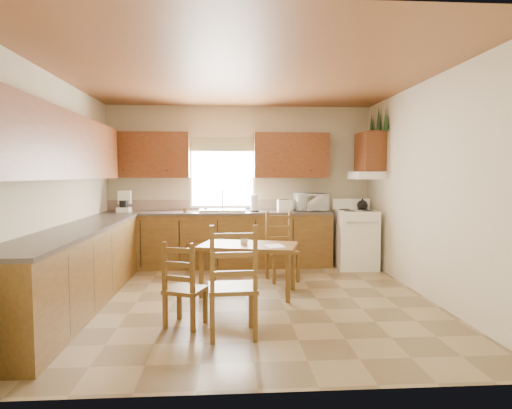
{
  "coord_description": "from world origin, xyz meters",
  "views": [
    {
      "loc": [
        -0.21,
        -5.14,
        1.53
      ],
      "look_at": [
        0.15,
        0.3,
        1.15
      ],
      "focal_mm": 30.0,
      "sensor_mm": 36.0,
      "label": 1
    }
  ],
  "objects": [
    {
      "name": "floor",
      "position": [
        0.0,
        0.0,
        0.0
      ],
      "size": [
        4.5,
        4.5,
        0.0
      ],
      "primitive_type": "plane",
      "color": "olive",
      "rests_on": "ground"
    },
    {
      "name": "ceiling",
      "position": [
        0.0,
        0.0,
        2.7
      ],
      "size": [
        4.5,
        4.5,
        0.0
      ],
      "primitive_type": "plane",
      "color": "brown",
      "rests_on": "floor"
    },
    {
      "name": "wall_left",
      "position": [
        -2.25,
        0.0,
        1.35
      ],
      "size": [
        4.5,
        4.5,
        0.0
      ],
      "primitive_type": "plane",
      "color": "beige",
      "rests_on": "floor"
    },
    {
      "name": "wall_right",
      "position": [
        2.25,
        0.0,
        1.35
      ],
      "size": [
        4.5,
        4.5,
        0.0
      ],
      "primitive_type": "plane",
      "color": "beige",
      "rests_on": "floor"
    },
    {
      "name": "wall_back",
      "position": [
        0.0,
        2.25,
        1.35
      ],
      "size": [
        4.5,
        4.5,
        0.0
      ],
      "primitive_type": "plane",
      "color": "beige",
      "rests_on": "floor"
    },
    {
      "name": "wall_front",
      "position": [
        0.0,
        -2.25,
        1.35
      ],
      "size": [
        4.5,
        4.5,
        0.0
      ],
      "primitive_type": "plane",
      "color": "beige",
      "rests_on": "floor"
    },
    {
      "name": "lower_cab_back",
      "position": [
        -0.38,
        1.95,
        0.44
      ],
      "size": [
        3.75,
        0.6,
        0.88
      ],
      "primitive_type": "cube",
      "color": "brown",
      "rests_on": "floor"
    },
    {
      "name": "lower_cab_left",
      "position": [
        -1.95,
        -0.15,
        0.44
      ],
      "size": [
        0.6,
        3.6,
        0.88
      ],
      "primitive_type": "cube",
      "color": "brown",
      "rests_on": "floor"
    },
    {
      "name": "counter_back",
      "position": [
        -0.38,
        1.95,
        0.9
      ],
      "size": [
        3.75,
        0.63,
        0.04
      ],
      "primitive_type": "cube",
      "color": "#4D433D",
      "rests_on": "lower_cab_back"
    },
    {
      "name": "counter_left",
      "position": [
        -1.95,
        -0.15,
        0.9
      ],
      "size": [
        0.63,
        3.6,
        0.04
      ],
      "primitive_type": "cube",
      "color": "#4D433D",
      "rests_on": "lower_cab_left"
    },
    {
      "name": "backsplash",
      "position": [
        -0.38,
        2.24,
        1.01
      ],
      "size": [
        3.75,
        0.01,
        0.18
      ],
      "primitive_type": "cube",
      "color": "gray",
      "rests_on": "counter_back"
    },
    {
      "name": "upper_cab_back_left",
      "position": [
        -1.55,
        2.08,
        1.85
      ],
      "size": [
        1.41,
        0.33,
        0.75
      ],
      "primitive_type": "cube",
      "color": "brown",
      "rests_on": "wall_back"
    },
    {
      "name": "upper_cab_back_right",
      "position": [
        0.86,
        2.08,
        1.85
      ],
      "size": [
        1.25,
        0.33,
        0.75
      ],
      "primitive_type": "cube",
      "color": "brown",
      "rests_on": "wall_back"
    },
    {
      "name": "upper_cab_left",
      "position": [
        -2.08,
        -0.15,
        1.85
      ],
      "size": [
        0.33,
        3.6,
        0.75
      ],
      "primitive_type": "cube",
      "color": "brown",
      "rests_on": "wall_left"
    },
    {
      "name": "upper_cab_stove",
      "position": [
        2.08,
        1.65,
        1.9
      ],
      "size": [
        0.33,
        0.62,
        0.62
      ],
      "primitive_type": "cube",
      "color": "brown",
      "rests_on": "wall_right"
    },
    {
      "name": "range_hood",
      "position": [
        2.03,
        1.65,
        1.52
      ],
      "size": [
        0.44,
        0.62,
        0.12
      ],
      "primitive_type": "cube",
      "color": "white",
      "rests_on": "wall_right"
    },
    {
      "name": "window_frame",
      "position": [
        -0.3,
        2.22,
        1.55
      ],
      "size": [
        1.13,
        0.02,
        1.18
      ],
      "primitive_type": "cube",
      "color": "white",
      "rests_on": "wall_back"
    },
    {
      "name": "window_pane",
      "position": [
        -0.3,
        2.21,
        1.55
      ],
      "size": [
        1.05,
        0.01,
        1.1
      ],
      "primitive_type": "cube",
      "color": "white",
      "rests_on": "wall_back"
    },
    {
      "name": "window_valance",
      "position": [
        -0.3,
        2.19,
        2.05
      ],
      "size": [
        1.19,
        0.01,
        0.24
      ],
      "primitive_type": "cube",
      "color": "#466435",
      "rests_on": "wall_back"
    },
    {
      "name": "sink_basin",
      "position": [
        -0.3,
        1.95,
        0.94
      ],
      "size": [
        0.75,
        0.45,
        0.04
      ],
      "primitive_type": "cube",
      "color": "silver",
      "rests_on": "counter_back"
    },
    {
      "name": "pine_decal_a",
      "position": [
        2.21,
        1.33,
        2.38
      ],
      "size": [
        0.22,
        0.22,
        0.36
      ],
      "primitive_type": "cone",
      "color": "#1A401C",
      "rests_on": "wall_right"
    },
    {
      "name": "pine_decal_b",
      "position": [
        2.21,
        1.65,
        2.42
      ],
      "size": [
        0.22,
        0.22,
        0.36
      ],
      "primitive_type": "cone",
      "color": "#1A401C",
      "rests_on": "wall_right"
    },
    {
      "name": "pine_decal_c",
      "position": [
        2.21,
        1.97,
        2.38
      ],
      "size": [
        0.22,
        0.22,
        0.36
      ],
      "primitive_type": "cone",
      "color": "#1A401C",
      "rests_on": "wall_right"
    },
    {
      "name": "stove",
      "position": [
        1.88,
        1.68,
        0.47
      ],
      "size": [
        0.66,
        0.68,
        0.93
      ],
      "primitive_type": "cube",
      "rotation": [
        0.0,
        0.0,
        -0.06
      ],
      "color": "white",
      "rests_on": "floor"
    },
    {
      "name": "coffeemaker",
      "position": [
        -1.91,
        1.95,
        1.09
      ],
      "size": [
        0.23,
        0.26,
        0.34
      ],
      "primitive_type": "cube",
      "rotation": [
        0.0,
        0.0,
        0.11
      ],
      "color": "white",
      "rests_on": "counter_back"
    },
    {
      "name": "paper_towel",
      "position": [
        0.22,
        1.9,
        1.06
      ],
      "size": [
        0.15,
        0.15,
        0.28
      ],
      "primitive_type": "cylinder",
      "rotation": [
        0.0,
        0.0,
        -0.29
      ],
      "color": "white",
      "rests_on": "counter_back"
    },
    {
      "name": "toaster",
      "position": [
        0.74,
        1.94,
        1.02
      ],
      "size": [
        0.25,
        0.17,
        0.19
      ],
      "primitive_type": "cube",
      "rotation": [
        0.0,
        0.0,
        0.11
      ],
      "color": "white",
      "rests_on": "counter_back"
    },
    {
      "name": "microwave",
      "position": [
        1.18,
        1.95,
        1.07
      ],
      "size": [
        0.53,
        0.4,
        0.3
      ],
      "primitive_type": "imported",
      "rotation": [
        0.0,
        0.0,
        0.1
      ],
      "color": "white",
      "rests_on": "counter_back"
    },
    {
      "name": "dining_table",
      "position": [
        0.05,
        0.26,
        0.32
      ],
      "size": [
        1.34,
        0.97,
        0.64
      ],
      "primitive_type": "cube",
      "rotation": [
        0.0,
        0.0,
        -0.26
      ],
      "color": "brown",
      "rests_on": "floor"
    },
    {
      "name": "chair_near_left",
      "position": [
        -0.64,
        -0.86,
        0.43
      ],
      "size": [
        0.47,
        0.46,
        0.87
      ],
      "primitive_type": "cube",
      "rotation": [
        0.0,
        0.0,
        2.75
      ],
      "color": "brown",
      "rests_on": "floor"
    },
    {
      "name": "chair_near_right",
      "position": [
        -0.17,
        -1.16,
        0.53
      ],
      "size": [
        0.47,
        0.45,
        1.07
      ],
      "primitive_type": "cube",
      "rotation": [
        0.0,
        0.0,
        3.2
      ],
      "color": "brown",
      "rests_on": "floor"
    },
    {
      "name": "chair_far_left",
      "position": [
        -0.68,
        1.7,
        0.49
      ],
      "size": [
        0.53,
        0.52,
        0.98
      ],
      "primitive_type": "cube",
      "rotation": [
        0.0,
        0.0,
        0.39
      ],
      "color": "brown",
      "rests_on": "floor"
    },
    {
      "name": "chair_far_right",
      "position": [
        0.57,
        0.92,
        0.49
      ],
      "size": [
        0.49,
        0.47,
        0.99
      ],
      "primitive_type": "cube",
      "rotation": [
        0.0,
        0.0,
        0.21
      ],
      "color": "brown",
      "rests_on": "floor"
    },
    {
      "name": "table_paper",
      "position": [
        0.37,
        0.1,
        0.65
      ],
      "size": [
        0.27,
        0.32,
        0.0
      ],
      "primitive_type": "cube",
      "rotation": [
        0.0,
        0.0,
        0.21
      ],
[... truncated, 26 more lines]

